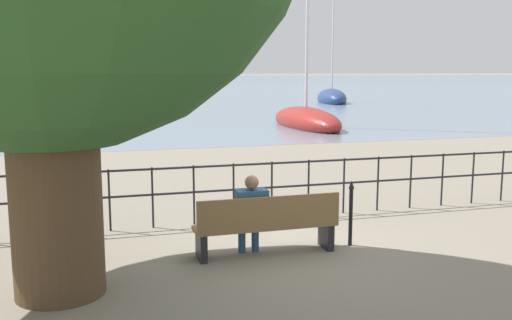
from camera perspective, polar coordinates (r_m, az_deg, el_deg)
name	(u,v)px	position (r m, az deg, el deg)	size (l,w,h in m)	color
ground_plane	(266,253)	(8.52, 0.97, -9.32)	(1000.00, 1000.00, 0.00)	gray
harbor_water	(94,80)	(169.43, -15.90, 7.67)	(600.00, 300.00, 0.01)	slate
park_bench	(267,225)	(8.33, 1.12, -6.56)	(2.12, 0.45, 0.90)	brown
seated_person_left	(251,211)	(8.29, -0.49, -5.12)	(0.46, 0.35, 1.19)	navy
promenade_railing	(234,183)	(10.11, -2.26, -2.35)	(15.75, 0.04, 1.05)	black
closed_umbrella	(351,209)	(8.87, 9.46, -4.90)	(0.09, 0.09, 1.02)	black
sailboat_0	(306,120)	(27.53, 5.02, 4.02)	(2.20, 7.07, 12.11)	maroon
sailboat_2	(332,98)	(48.55, 7.57, 6.14)	(3.66, 6.76, 11.18)	navy
sailboat_4	(71,99)	(50.39, -18.06, 5.86)	(3.50, 7.69, 10.78)	black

